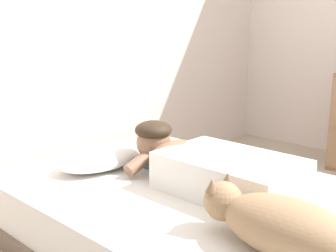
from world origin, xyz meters
TOP-DOWN VIEW (x-y plane):
  - back_wall at (-0.00, 1.45)m, footprint 3.86×0.12m
  - bed at (-0.24, 0.26)m, footprint 1.32×2.03m
  - pillow at (-0.35, 0.88)m, footprint 0.52×0.32m
  - person_lying at (-0.17, 0.28)m, footprint 0.43×0.92m
  - dog at (-0.49, -0.28)m, footprint 0.26×0.58m
  - coffee_cup at (-0.15, 0.68)m, footprint 0.12×0.09m
  - cell_phone at (-0.21, 0.10)m, footprint 0.07×0.14m

SIDE VIEW (x-z plane):
  - bed at x=-0.24m, z-range 0.00..0.32m
  - cell_phone at x=-0.21m, z-range 0.32..0.33m
  - coffee_cup at x=-0.15m, z-range 0.32..0.40m
  - pillow at x=-0.35m, z-range 0.32..0.43m
  - dog at x=-0.49m, z-range 0.32..0.53m
  - person_lying at x=-0.17m, z-range 0.29..0.56m
  - back_wall at x=0.00m, z-range 0.00..2.50m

